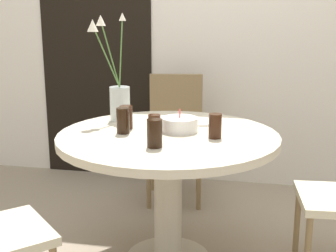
{
  "coord_description": "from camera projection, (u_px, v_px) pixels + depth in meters",
  "views": [
    {
      "loc": [
        0.45,
        -2.24,
        1.32
      ],
      "look_at": [
        0.0,
        0.0,
        0.76
      ],
      "focal_mm": 50.0,
      "sensor_mm": 36.0,
      "label": 1
    }
  ],
  "objects": [
    {
      "name": "drink_glass_1",
      "position": [
        215.0,
        126.0,
        2.27
      ],
      "size": [
        0.06,
        0.06,
        0.12
      ],
      "color": "#33190C",
      "rests_on": "dining_table"
    },
    {
      "name": "wall_back",
      "position": [
        203.0,
        14.0,
        3.5
      ],
      "size": [
        8.0,
        0.05,
        2.6
      ],
      "color": "silver",
      "rests_on": "ground_plane"
    },
    {
      "name": "drink_glass_2",
      "position": [
        154.0,
        126.0,
        2.3
      ],
      "size": [
        0.06,
        0.06,
        0.11
      ],
      "color": "#33190C",
      "rests_on": "dining_table"
    },
    {
      "name": "birthday_cake",
      "position": [
        180.0,
        124.0,
        2.41
      ],
      "size": [
        0.19,
        0.19,
        0.12
      ],
      "color": "white",
      "rests_on": "dining_table"
    },
    {
      "name": "drink_glass_4",
      "position": [
        155.0,
        133.0,
        2.12
      ],
      "size": [
        0.07,
        0.07,
        0.13
      ],
      "color": "black",
      "rests_on": "dining_table"
    },
    {
      "name": "side_plate",
      "position": [
        201.0,
        122.0,
        2.59
      ],
      "size": [
        0.17,
        0.17,
        0.01
      ],
      "color": "silver",
      "rests_on": "dining_table"
    },
    {
      "name": "flower_vase",
      "position": [
        117.0,
        90.0,
        2.62
      ],
      "size": [
        0.21,
        0.21,
        0.6
      ],
      "color": "silver",
      "rests_on": "dining_table"
    },
    {
      "name": "dining_table",
      "position": [
        168.0,
        161.0,
        2.4
      ],
      "size": [
        1.12,
        1.12,
        0.72
      ],
      "color": "beige",
      "rests_on": "ground_plane"
    },
    {
      "name": "doorway_panel",
      "position": [
        96.0,
        49.0,
        3.69
      ],
      "size": [
        0.9,
        0.01,
        2.05
      ],
      "color": "black",
      "rests_on": "ground_plane"
    },
    {
      "name": "drink_glass_0",
      "position": [
        126.0,
        117.0,
        2.46
      ],
      "size": [
        0.07,
        0.07,
        0.12
      ],
      "color": "#33190C",
      "rests_on": "dining_table"
    },
    {
      "name": "chair_near_front",
      "position": [
        175.0,
        131.0,
        3.34
      ],
      "size": [
        0.45,
        0.45,
        0.88
      ],
      "rotation": [
        0.0,
        0.0,
        0.14
      ],
      "color": "beige",
      "rests_on": "ground_plane"
    },
    {
      "name": "drink_glass_3",
      "position": [
        123.0,
        121.0,
        2.36
      ],
      "size": [
        0.07,
        0.07,
        0.13
      ],
      "color": "black",
      "rests_on": "dining_table"
    }
  ]
}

